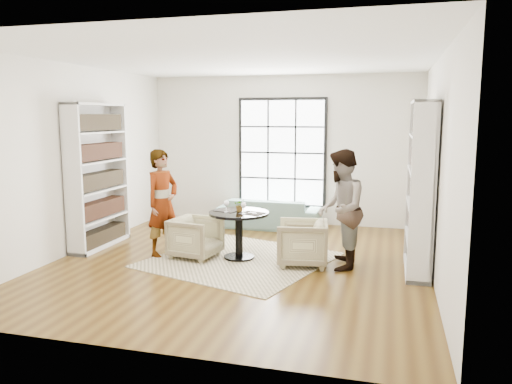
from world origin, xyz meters
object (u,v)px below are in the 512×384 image
(pedestal_table, at_px, (239,225))
(sofa, at_px, (269,213))
(armchair_right, at_px, (302,243))
(wine_glass_left, at_px, (226,204))
(flower_centerpiece, at_px, (240,205))
(armchair_left, at_px, (196,238))
(person_left, at_px, (162,203))
(wine_glass_right, at_px, (244,205))
(person_right, at_px, (341,210))

(pedestal_table, relative_size, sofa, 0.46)
(armchair_right, xyz_separation_m, wine_glass_left, (-1.18, -0.00, 0.54))
(wine_glass_left, distance_m, flower_centerpiece, 0.22)
(pedestal_table, height_order, armchair_right, pedestal_table)
(armchair_left, xyz_separation_m, person_left, (-0.55, 0.00, 0.52))
(person_left, relative_size, flower_centerpiece, 8.36)
(pedestal_table, relative_size, flower_centerpiece, 4.59)
(wine_glass_left, bearing_deg, wine_glass_right, -12.32)
(wine_glass_right, bearing_deg, pedestal_table, 130.08)
(person_right, distance_m, wine_glass_right, 1.43)
(person_right, xyz_separation_m, wine_glass_right, (-1.43, -0.07, 0.00))
(person_right, bearing_deg, sofa, -148.58)
(armchair_left, relative_size, wine_glass_left, 3.79)
(sofa, distance_m, flower_centerpiece, 2.28)
(sofa, xyz_separation_m, wine_glass_right, (0.18, -2.39, 0.58))
(armchair_right, bearing_deg, person_left, -97.03)
(wine_glass_left, xyz_separation_m, flower_centerpiece, (0.18, 0.11, -0.03))
(flower_centerpiece, bearing_deg, wine_glass_left, -148.11)
(pedestal_table, distance_m, person_right, 1.58)
(wine_glass_right, bearing_deg, wine_glass_left, 167.68)
(person_left, relative_size, person_right, 0.97)
(sofa, height_order, armchair_right, armchair_right)
(sofa, relative_size, person_right, 1.15)
(pedestal_table, bearing_deg, flower_centerpiece, 83.18)
(pedestal_table, height_order, flower_centerpiece, flower_centerpiece)
(wine_glass_right, bearing_deg, flower_centerpiece, 121.71)
(armchair_right, relative_size, wine_glass_right, 4.05)
(pedestal_table, xyz_separation_m, person_left, (-1.22, -0.12, 0.31))
(armchair_left, xyz_separation_m, armchair_right, (1.67, 0.05, 0.02))
(person_right, distance_m, flower_centerpiece, 1.55)
(pedestal_table, relative_size, wine_glass_right, 5.09)
(person_right, height_order, wine_glass_left, person_right)
(sofa, height_order, armchair_left, armchair_left)
(pedestal_table, relative_size, armchair_right, 1.26)
(wine_glass_left, distance_m, wine_glass_right, 0.30)
(wine_glass_left, bearing_deg, person_right, 0.10)
(person_left, height_order, wine_glass_left, person_left)
(armchair_left, relative_size, armchair_right, 0.95)
(armchair_right, relative_size, person_left, 0.44)
(sofa, relative_size, flower_centerpiece, 9.89)
(armchair_left, height_order, person_left, person_left)
(pedestal_table, xyz_separation_m, armchair_right, (1.00, -0.07, -0.20))
(pedestal_table, distance_m, flower_centerpiece, 0.31)
(armchair_left, bearing_deg, flower_centerpiece, -68.01)
(pedestal_table, height_order, armchair_left, pedestal_table)
(flower_centerpiece, bearing_deg, armchair_left, -166.65)
(sofa, bearing_deg, armchair_right, 114.83)
(wine_glass_left, relative_size, flower_centerpiece, 0.92)
(armchair_right, height_order, flower_centerpiece, flower_centerpiece)
(sofa, xyz_separation_m, person_left, (-1.15, -2.37, 0.55))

